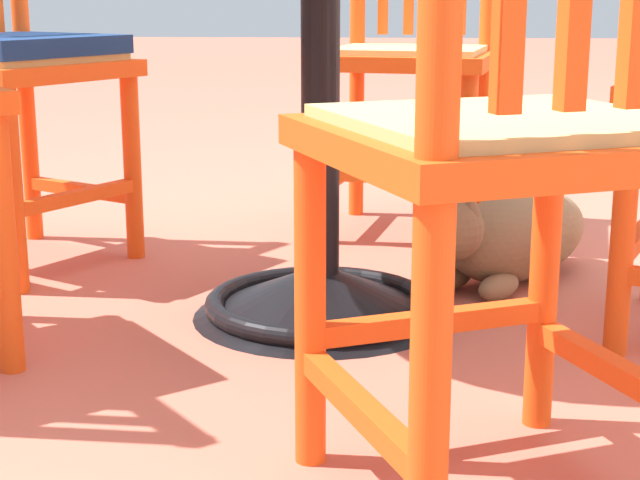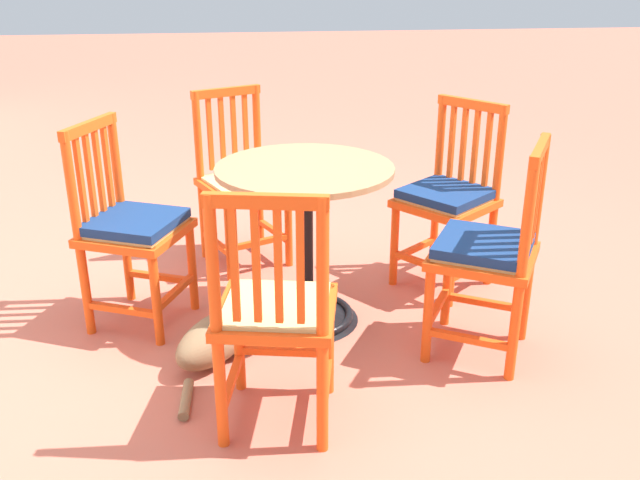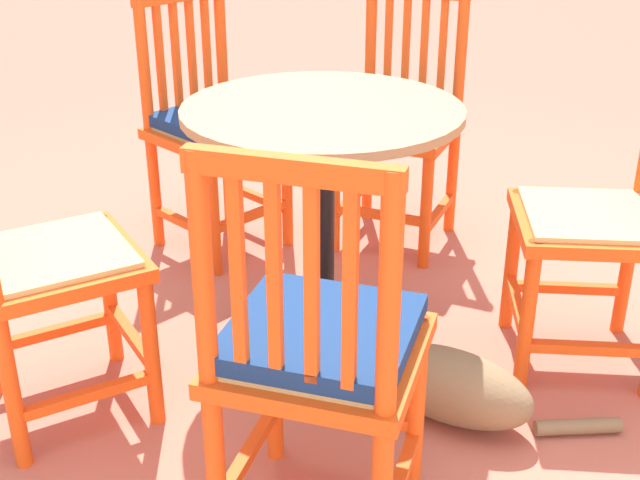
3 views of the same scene
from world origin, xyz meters
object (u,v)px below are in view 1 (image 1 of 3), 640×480
Objects in this scene: orange_chair_near_fence at (8,62)px; tabby_cat at (509,238)px; orange_chair_facing_out at (519,145)px; orange_chair_tucked_in at (411,59)px; cafe_table at (320,167)px.

tabby_cat is (0.09, 1.08, -0.35)m from orange_chair_near_fence.
orange_chair_tucked_in is at bearing -176.31° from orange_chair_facing_out.
orange_chair_near_fence is at bearing -66.20° from orange_chair_tucked_in.
orange_chair_near_fence is 1.45m from orange_chair_facing_out.
orange_chair_tucked_in is 1.00× the size of orange_chair_near_fence.
tabby_cat is at bearing 23.08° from orange_chair_tucked_in.
orange_chair_near_fence reaches higher than cafe_table.
orange_chair_tucked_in is 0.62m from tabby_cat.
orange_chair_tucked_in reaches higher than cafe_table.
orange_chair_facing_out is at bearing -6.38° from tabby_cat.
orange_chair_tucked_in is (-0.74, 0.17, 0.15)m from cafe_table.
orange_chair_tucked_in is 0.96m from orange_chair_near_fence.
orange_chair_tucked_in is at bearing 166.84° from cafe_table.
orange_chair_near_fence reaches higher than tabby_cat.
orange_chair_tucked_in is at bearing 113.80° from orange_chair_near_fence.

